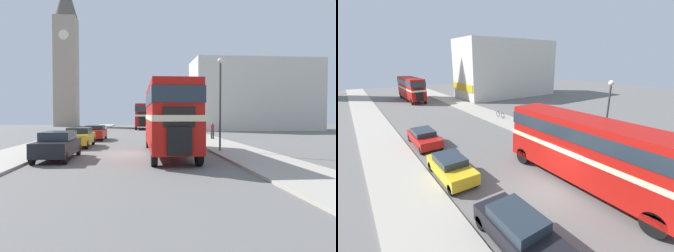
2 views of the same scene
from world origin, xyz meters
TOP-DOWN VIEW (x-y plane):
  - ground_plane at (0.00, 0.00)m, footprint 120.00×120.00m
  - sidewalk_right at (6.75, 0.00)m, footprint 3.50×120.00m
  - sidewalk_left at (-6.75, 0.00)m, footprint 3.50×120.00m
  - double_decker_bus at (2.16, -0.64)m, footprint 2.41×10.87m
  - bus_distant at (1.14, 35.54)m, footprint 2.43×10.80m
  - car_parked_near at (-3.91, -2.16)m, footprint 1.73×4.53m
  - car_parked_mid at (-3.96, 4.65)m, footprint 1.76×4.40m
  - car_parked_far at (-3.68, 11.45)m, footprint 1.84×4.58m
  - pedestrian_walking at (7.42, 10.35)m, footprint 0.32×0.32m
  - bicycle_on_pavement at (7.05, 15.39)m, footprint 0.05×1.76m
  - street_lamp at (5.56, 0.22)m, footprint 0.36×0.36m
  - church_tower at (-14.37, 49.82)m, footprint 4.67×4.67m
  - shop_building_block at (18.72, 30.47)m, footprint 19.58×8.46m

SIDE VIEW (x-z plane):
  - ground_plane at x=0.00m, z-range 0.00..0.00m
  - sidewalk_right at x=6.75m, z-range 0.00..0.12m
  - sidewalk_left at x=-6.75m, z-range 0.00..0.12m
  - bicycle_on_pavement at x=7.05m, z-range 0.09..0.87m
  - car_parked_far at x=-3.68m, z-range 0.04..1.43m
  - car_parked_mid at x=-3.96m, z-range 0.03..1.47m
  - car_parked_near at x=-3.91m, z-range 0.03..1.52m
  - pedestrian_walking at x=7.42m, z-range 0.22..1.78m
  - double_decker_bus at x=2.16m, z-range 0.41..4.49m
  - bus_distant at x=1.14m, z-range 0.41..4.56m
  - street_lamp at x=5.56m, z-range 1.03..6.89m
  - shop_building_block at x=18.72m, z-range 0.00..10.93m
  - church_tower at x=-14.37m, z-range 0.30..30.83m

